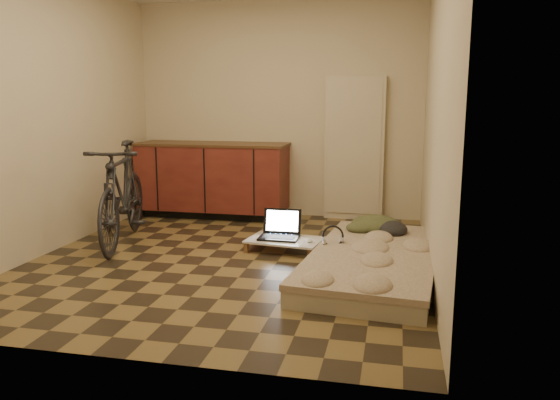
% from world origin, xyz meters
% --- Properties ---
extents(room_shell, '(3.50, 4.00, 2.60)m').
position_xyz_m(room_shell, '(0.00, 0.00, 1.30)').
color(room_shell, brown).
rests_on(room_shell, ground).
extents(cabinets, '(1.84, 0.62, 0.91)m').
position_xyz_m(cabinets, '(-0.75, 1.70, 0.47)').
color(cabinets, black).
rests_on(cabinets, ground).
extents(appliance_panel, '(0.70, 0.10, 1.70)m').
position_xyz_m(appliance_panel, '(0.95, 1.94, 0.85)').
color(appliance_panel, beige).
rests_on(appliance_panel, ground).
extents(bicycle, '(0.93, 1.81, 1.13)m').
position_xyz_m(bicycle, '(-1.20, 0.27, 0.56)').
color(bicycle, black).
rests_on(bicycle, ground).
extents(futon, '(1.22, 2.19, 0.18)m').
position_xyz_m(futon, '(1.30, -0.11, 0.09)').
color(futon, '#ADA38A').
rests_on(futon, ground).
extents(clothing_pile, '(0.55, 0.48, 0.20)m').
position_xyz_m(clothing_pile, '(1.31, 0.65, 0.28)').
color(clothing_pile, '#394025').
rests_on(clothing_pile, futon).
extents(headphones, '(0.27, 0.26, 0.14)m').
position_xyz_m(headphones, '(0.93, 0.07, 0.25)').
color(headphones, black).
rests_on(headphones, futon).
extents(lap_desk, '(0.75, 0.54, 0.12)m').
position_xyz_m(lap_desk, '(0.43, 0.37, 0.10)').
color(lap_desk, brown).
rests_on(lap_desk, ground).
extents(laptop, '(0.38, 0.34, 0.26)m').
position_xyz_m(laptop, '(0.37, 0.42, 0.17)').
color(laptop, black).
rests_on(laptop, lap_desk).
extents(mouse, '(0.06, 0.09, 0.03)m').
position_xyz_m(mouse, '(0.68, 0.30, 0.13)').
color(mouse, white).
rests_on(mouse, lap_desk).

